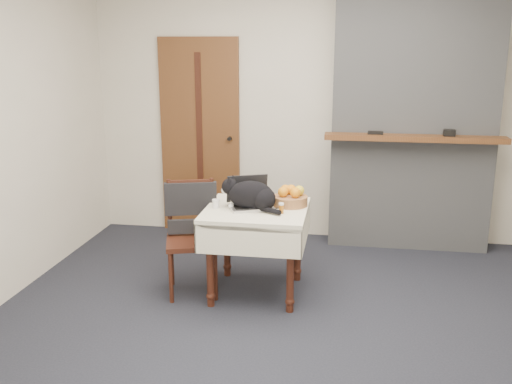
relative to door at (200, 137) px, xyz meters
The scene contains 12 objects.
ground 2.52m from the door, 58.72° to the right, with size 4.50×4.50×0.00m, color black.
room_shell 2.07m from the door, 51.56° to the right, with size 4.52×4.01×2.61m.
door is the anchor object (origin of this frame).
chimney 2.12m from the door, ahead, with size 1.62×0.48×2.60m.
side_table 1.75m from the door, 60.88° to the right, with size 0.78×0.78×0.70m.
laptop 1.66m from the door, 62.16° to the right, with size 0.40×0.38×0.24m.
cat 1.73m from the door, 62.23° to the right, with size 0.50×0.30×0.25m.
cream_jar 1.64m from the door, 71.22° to the right, with size 0.06×0.06×0.07m, color white.
pill_bottle 1.92m from the door, 57.04° to the right, with size 0.04×0.04×0.08m.
fruit_basket 1.76m from the door, 51.66° to the right, with size 0.27×0.27×0.15m.
desk_clutter 1.76m from the door, 54.11° to the right, with size 0.12×0.01×0.01m, color black.
chair 1.57m from the door, 78.33° to the right, with size 0.50×0.49×0.89m.
Camera 1 is at (0.31, -3.68, 1.92)m, focal length 40.00 mm.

